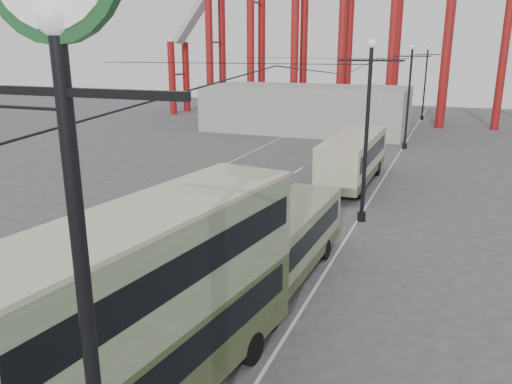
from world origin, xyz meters
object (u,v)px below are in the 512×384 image
at_px(lamp_post_near, 67,131).
at_px(single_decker_cream, 353,157).
at_px(single_decker_green, 280,246).
at_px(double_decker_bus, 154,302).
at_px(pedestrian, 161,298).

distance_m(lamp_post_near, single_decker_cream, 29.24).
relative_size(single_decker_green, single_decker_cream, 0.92).
bearing_deg(double_decker_bus, lamp_post_near, -57.54).
height_order(single_decker_green, single_decker_cream, single_decker_cream).
xyz_separation_m(single_decker_cream, pedestrian, (-2.25, -20.45, -0.93)).
height_order(double_decker_bus, single_decker_cream, double_decker_bus).
relative_size(single_decker_cream, pedestrian, 5.65).
xyz_separation_m(lamp_post_near, double_decker_bus, (-2.13, 4.57, -4.90)).
distance_m(lamp_post_near, single_decker_green, 14.03).
bearing_deg(lamp_post_near, single_decker_cream, 94.01).
bearing_deg(lamp_post_near, pedestrian, 117.71).
distance_m(lamp_post_near, double_decker_bus, 7.03).
distance_m(double_decker_bus, single_decker_cream, 24.01).
height_order(double_decker_bus, single_decker_green, double_decker_bus).
xyz_separation_m(double_decker_bus, pedestrian, (-2.13, 3.53, -2.02)).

